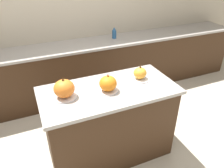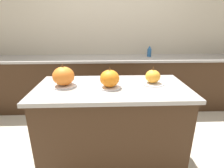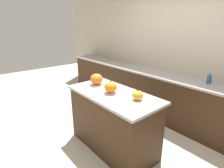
{
  "view_description": "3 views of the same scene",
  "coord_description": "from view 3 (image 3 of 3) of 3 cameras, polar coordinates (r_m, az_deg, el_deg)",
  "views": [
    {
      "loc": [
        -0.73,
        -1.77,
        2.08
      ],
      "look_at": [
        0.02,
        -0.03,
        0.98
      ],
      "focal_mm": 35.0,
      "sensor_mm": 36.0,
      "label": 1
    },
    {
      "loc": [
        -0.06,
        -1.53,
        1.47
      ],
      "look_at": [
        0.0,
        0.0,
        0.93
      ],
      "focal_mm": 28.0,
      "sensor_mm": 36.0,
      "label": 2
    },
    {
      "loc": [
        1.75,
        -1.5,
        1.82
      ],
      "look_at": [
        -0.06,
        0.03,
        1.02
      ],
      "focal_mm": 28.0,
      "sensor_mm": 36.0,
      "label": 3
    }
  ],
  "objects": [
    {
      "name": "kitchen_island",
      "position": [
        2.68,
        0.31,
        -11.93
      ],
      "size": [
        1.42,
        0.7,
        0.91
      ],
      "color": "#382314",
      "rests_on": "ground_plane"
    },
    {
      "name": "ground_plane",
      "position": [
        2.94,
        0.3,
        -19.6
      ],
      "size": [
        12.0,
        12.0,
        0.0
      ],
      "primitive_type": "plane",
      "color": "#BCB29E"
    },
    {
      "name": "wall_back",
      "position": [
        3.71,
        21.27,
        8.63
      ],
      "size": [
        8.0,
        0.06,
        2.5
      ],
      "color": "#B2A893",
      "rests_on": "ground_plane"
    },
    {
      "name": "bottle_tall",
      "position": [
        3.24,
        29.19,
        1.62
      ],
      "size": [
        0.07,
        0.07,
        0.18
      ],
      "color": "#235184",
      "rests_on": "back_counter"
    },
    {
      "name": "pumpkin_cake_left",
      "position": [
        2.8,
        -5.08,
        1.53
      ],
      "size": [
        0.23,
        0.23,
        0.22
      ],
      "color": "silver",
      "rests_on": "kitchen_island"
    },
    {
      "name": "pumpkin_cake_right",
      "position": [
        2.24,
        8.35,
        -3.86
      ],
      "size": [
        0.23,
        0.23,
        0.17
      ],
      "color": "silver",
      "rests_on": "kitchen_island"
    },
    {
      "name": "back_counter",
      "position": [
        3.65,
        17.27,
        -4.14
      ],
      "size": [
        6.0,
        0.6,
        0.91
      ],
      "color": "#382314",
      "rests_on": "ground_plane"
    },
    {
      "name": "pumpkin_cake_center",
      "position": [
        2.45,
        -0.43,
        -1.19
      ],
      "size": [
        0.21,
        0.21,
        0.2
      ],
      "color": "silver",
      "rests_on": "kitchen_island"
    }
  ]
}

